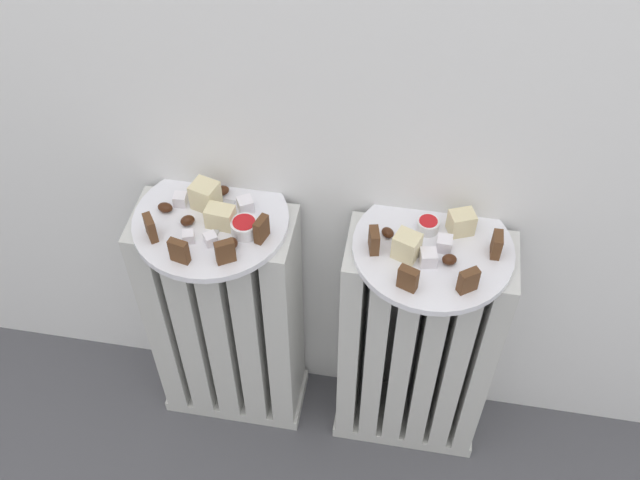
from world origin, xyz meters
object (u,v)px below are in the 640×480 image
at_px(radiator_right, 415,349).
at_px(plate_left, 211,220).
at_px(jam_bowl_right, 428,225).
at_px(fork, 223,216).
at_px(jam_bowl_left, 244,227).
at_px(plate_right, 433,249).
at_px(radiator_left, 227,322).

distance_m(radiator_right, plate_left, 0.47).
height_order(jam_bowl_right, fork, jam_bowl_right).
bearing_deg(radiator_right, plate_left, 180.00).
bearing_deg(jam_bowl_left, radiator_right, 4.14).
height_order(plate_left, jam_bowl_right, jam_bowl_right).
distance_m(radiator_right, jam_bowl_right, 0.31).
bearing_deg(jam_bowl_left, plate_left, 161.03).
height_order(jam_bowl_left, fork, jam_bowl_left).
bearing_deg(fork, plate_left, -160.07).
bearing_deg(plate_right, plate_left, 180.00).
bearing_deg(jam_bowl_right, radiator_right, -69.93).
height_order(radiator_left, plate_left, plate_left).
xyz_separation_m(radiator_right, plate_right, (0.00, 0.00, 0.29)).
bearing_deg(plate_left, radiator_left, -116.57).
xyz_separation_m(radiator_left, plate_left, (0.00, 0.00, 0.29)).
bearing_deg(plate_right, radiator_right, 180.00).
distance_m(radiator_left, plate_right, 0.47).
bearing_deg(radiator_right, jam_bowl_left, -175.86).
distance_m(plate_left, jam_bowl_left, 0.07).
bearing_deg(jam_bowl_left, plate_right, 4.14).
distance_m(jam_bowl_left, fork, 0.05).
bearing_deg(plate_right, jam_bowl_left, -175.86).
distance_m(plate_left, plate_right, 0.37).
bearing_deg(radiator_left, plate_left, 63.43).
xyz_separation_m(radiator_right, jam_bowl_right, (-0.01, 0.03, 0.31)).
distance_m(radiator_right, jam_bowl_left, 0.44).
bearing_deg(radiator_left, fork, 19.93).
distance_m(plate_left, jam_bowl_right, 0.36).
height_order(radiator_right, fork, fork).
relative_size(plate_right, jam_bowl_right, 7.12).
height_order(plate_left, plate_right, same).
xyz_separation_m(plate_left, plate_right, (0.37, 0.00, 0.00)).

